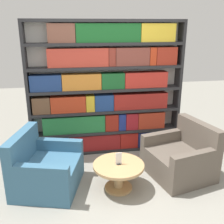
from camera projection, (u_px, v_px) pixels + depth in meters
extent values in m
plane|color=gray|center=(121.00, 192.00, 3.71)|extent=(14.00, 14.00, 0.00)
cube|color=silver|center=(105.00, 88.00, 4.72)|extent=(2.69, 0.05, 2.34)
cube|color=#262628|center=(28.00, 93.00, 4.39)|extent=(0.05, 0.30, 2.34)
cube|color=#262628|center=(177.00, 87.00, 4.81)|extent=(0.05, 0.30, 2.34)
cube|color=#262628|center=(107.00, 148.00, 4.97)|extent=(2.59, 0.30, 0.05)
cube|color=#262628|center=(107.00, 131.00, 4.85)|extent=(2.59, 0.30, 0.05)
cube|color=#262628|center=(106.00, 111.00, 4.73)|extent=(2.59, 0.30, 0.05)
cube|color=#262628|center=(106.00, 89.00, 4.60)|extent=(2.59, 0.30, 0.05)
cube|color=#262628|center=(106.00, 67.00, 4.48)|extent=(2.59, 0.30, 0.05)
cube|color=#262628|center=(106.00, 44.00, 4.36)|extent=(2.59, 0.30, 0.05)
cube|color=#262628|center=(106.00, 21.00, 4.24)|extent=(2.59, 0.30, 0.05)
cube|color=navy|center=(60.00, 144.00, 4.75)|extent=(0.29, 0.20, 0.30)
cube|color=maroon|center=(94.00, 141.00, 4.85)|extent=(0.94, 0.20, 0.30)
cube|color=#A7201A|center=(128.00, 139.00, 4.95)|extent=(0.33, 0.20, 0.30)
cube|color=navy|center=(151.00, 137.00, 5.02)|extent=(0.56, 0.20, 0.30)
cube|color=#267A3E|center=(74.00, 124.00, 4.68)|extent=(1.09, 0.20, 0.31)
cube|color=maroon|center=(111.00, 122.00, 4.78)|extent=(0.24, 0.20, 0.31)
cube|color=navy|center=(121.00, 121.00, 4.81)|extent=(0.13, 0.20, 0.31)
cube|color=#A31E26|center=(131.00, 120.00, 4.84)|extent=(0.22, 0.20, 0.31)
cube|color=#B23520|center=(150.00, 119.00, 4.90)|extent=(0.50, 0.20, 0.31)
cube|color=brown|center=(41.00, 105.00, 4.47)|extent=(0.29, 0.20, 0.28)
cube|color=#B6361B|center=(68.00, 104.00, 4.54)|extent=(0.59, 0.20, 0.28)
cube|color=gold|center=(90.00, 103.00, 4.60)|extent=(0.15, 0.20, 0.28)
cube|color=navy|center=(104.00, 102.00, 4.64)|extent=(0.33, 0.20, 0.28)
cube|color=maroon|center=(140.00, 100.00, 4.75)|extent=(0.98, 0.20, 0.28)
cube|color=navy|center=(46.00, 83.00, 4.37)|extent=(0.51, 0.20, 0.27)
cube|color=orange|center=(82.00, 82.00, 4.46)|extent=(0.66, 0.20, 0.27)
cube|color=#1A5A29|center=(113.00, 81.00, 4.55)|extent=(0.40, 0.20, 0.27)
cube|color=red|center=(145.00, 79.00, 4.64)|extent=(0.76, 0.20, 0.27)
cube|color=#BB3B2D|center=(78.00, 57.00, 4.33)|extent=(1.00, 0.20, 0.30)
cube|color=maroon|center=(112.00, 57.00, 4.42)|extent=(0.11, 0.20, 0.30)
cube|color=brown|center=(132.00, 56.00, 4.47)|extent=(0.58, 0.20, 0.30)
cube|color=red|center=(152.00, 56.00, 4.53)|extent=(0.11, 0.20, 0.30)
cube|color=#9D2B1C|center=(165.00, 56.00, 4.57)|extent=(0.36, 0.20, 0.30)
cube|color=brown|center=(61.00, 33.00, 4.16)|extent=(0.43, 0.20, 0.30)
cube|color=#185924|center=(108.00, 33.00, 4.28)|extent=(1.06, 0.20, 0.30)
cube|color=gold|center=(157.00, 33.00, 4.42)|extent=(0.60, 0.20, 0.30)
cube|color=#386684|center=(48.00, 175.00, 3.77)|extent=(1.06, 1.11, 0.40)
cube|color=#386684|center=(22.00, 147.00, 3.67)|extent=(0.38, 0.92, 0.43)
cube|color=#386684|center=(42.00, 172.00, 3.30)|extent=(0.71, 0.30, 0.18)
cube|color=#386684|center=(60.00, 145.00, 4.05)|extent=(0.71, 0.30, 0.18)
cube|color=brown|center=(178.00, 163.00, 4.09)|extent=(1.04, 1.09, 0.40)
cube|color=brown|center=(199.00, 135.00, 4.09)|extent=(0.35, 0.92, 0.43)
cube|color=brown|center=(161.00, 137.00, 4.32)|extent=(0.71, 0.28, 0.18)
cube|color=brown|center=(193.00, 159.00, 3.62)|extent=(0.71, 0.28, 0.18)
cylinder|color=tan|center=(118.00, 178.00, 3.74)|extent=(0.13, 0.13, 0.35)
cylinder|color=tan|center=(118.00, 187.00, 3.79)|extent=(0.40, 0.40, 0.03)
cylinder|color=tan|center=(119.00, 165.00, 3.68)|extent=(0.72, 0.72, 0.04)
cube|color=black|center=(119.00, 164.00, 3.67)|extent=(0.05, 0.06, 0.01)
cube|color=white|center=(119.00, 159.00, 3.64)|extent=(0.09, 0.01, 0.18)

